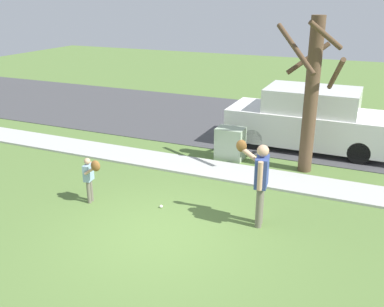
{
  "coord_description": "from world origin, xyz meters",
  "views": [
    {
      "loc": [
        3.68,
        -6.76,
        4.56
      ],
      "look_at": [
        -0.23,
        2.11,
        1.0
      ],
      "focal_mm": 40.55,
      "sensor_mm": 36.0,
      "label": 1
    }
  ],
  "objects_px": {
    "street_tree_near": "(312,91)",
    "person_adult": "(259,177)",
    "person_child": "(90,174)",
    "utility_cabinet": "(230,144)",
    "baseball": "(161,206)",
    "parked_van_white": "(310,120)"
  },
  "relations": [
    {
      "from": "utility_cabinet",
      "to": "parked_van_white",
      "type": "bearing_deg",
      "value": 45.47
    },
    {
      "from": "baseball",
      "to": "utility_cabinet",
      "type": "distance_m",
      "value": 3.66
    },
    {
      "from": "utility_cabinet",
      "to": "parked_van_white",
      "type": "relative_size",
      "value": 0.19
    },
    {
      "from": "person_adult",
      "to": "person_child",
      "type": "xyz_separation_m",
      "value": [
        -3.78,
        -0.57,
        -0.37
      ]
    },
    {
      "from": "street_tree_near",
      "to": "parked_van_white",
      "type": "distance_m",
      "value": 2.39
    },
    {
      "from": "person_adult",
      "to": "parked_van_white",
      "type": "distance_m",
      "value": 5.42
    },
    {
      "from": "person_adult",
      "to": "street_tree_near",
      "type": "height_order",
      "value": "street_tree_near"
    },
    {
      "from": "person_adult",
      "to": "baseball",
      "type": "distance_m",
      "value": 2.44
    },
    {
      "from": "person_adult",
      "to": "baseball",
      "type": "xyz_separation_m",
      "value": [
        -2.2,
        -0.16,
        -1.05
      ]
    },
    {
      "from": "person_child",
      "to": "parked_van_white",
      "type": "height_order",
      "value": "parked_van_white"
    },
    {
      "from": "baseball",
      "to": "parked_van_white",
      "type": "distance_m",
      "value": 6.11
    },
    {
      "from": "person_child",
      "to": "street_tree_near",
      "type": "xyz_separation_m",
      "value": [
        4.16,
        4.0,
        1.48
      ]
    },
    {
      "from": "person_adult",
      "to": "parked_van_white",
      "type": "bearing_deg",
      "value": -99.29
    },
    {
      "from": "utility_cabinet",
      "to": "street_tree_near",
      "type": "height_order",
      "value": "street_tree_near"
    },
    {
      "from": "baseball",
      "to": "person_adult",
      "type": "bearing_deg",
      "value": 4.14
    },
    {
      "from": "baseball",
      "to": "parked_van_white",
      "type": "relative_size",
      "value": 0.01
    },
    {
      "from": "person_child",
      "to": "parked_van_white",
      "type": "distance_m",
      "value": 7.16
    },
    {
      "from": "person_adult",
      "to": "utility_cabinet",
      "type": "bearing_deg",
      "value": -70.3
    },
    {
      "from": "person_child",
      "to": "street_tree_near",
      "type": "relative_size",
      "value": 0.28
    },
    {
      "from": "parked_van_white",
      "to": "street_tree_near",
      "type": "bearing_deg",
      "value": 96.94
    },
    {
      "from": "utility_cabinet",
      "to": "street_tree_near",
      "type": "bearing_deg",
      "value": -0.63
    },
    {
      "from": "street_tree_near",
      "to": "person_adult",
      "type": "bearing_deg",
      "value": -96.32
    }
  ]
}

